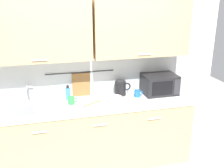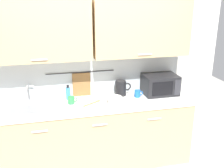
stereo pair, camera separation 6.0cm
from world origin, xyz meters
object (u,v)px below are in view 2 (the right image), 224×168
at_px(wooden_spoon, 94,103).
at_px(electric_kettle, 121,88).
at_px(mug_by_kettle, 138,94).
at_px(microwave, 160,84).
at_px(dish_soap_bottle, 68,93).
at_px(mixing_bowl, 114,99).
at_px(mug_near_sink, 71,100).

bearing_deg(wooden_spoon, electric_kettle, 26.33).
bearing_deg(mug_by_kettle, microwave, 8.11).
bearing_deg(microwave, electric_kettle, 171.69).
relative_size(dish_soap_bottle, mug_by_kettle, 1.63).
height_order(mixing_bowl, wooden_spoon, mixing_bowl).
relative_size(mug_by_kettle, wooden_spoon, 0.48).
xyz_separation_m(mug_by_kettle, wooden_spoon, (-0.60, -0.08, -0.04)).
xyz_separation_m(electric_kettle, mixing_bowl, (-0.15, -0.25, -0.06)).
xyz_separation_m(dish_soap_bottle, mug_by_kettle, (0.91, -0.13, -0.04)).
height_order(microwave, mixing_bowl, microwave).
distance_m(electric_kettle, mixing_bowl, 0.30).
bearing_deg(mug_near_sink, electric_kettle, 12.72).
xyz_separation_m(microwave, electric_kettle, (-0.53, 0.08, -0.03)).
distance_m(dish_soap_bottle, mug_by_kettle, 0.92).
height_order(mug_near_sink, mug_by_kettle, same).
bearing_deg(mixing_bowl, mug_by_kettle, 19.02).
relative_size(electric_kettle, mug_near_sink, 1.89).
distance_m(dish_soap_bottle, mug_near_sink, 0.17).
relative_size(microwave, electric_kettle, 2.03).
distance_m(mug_near_sink, wooden_spoon, 0.29).
bearing_deg(wooden_spoon, microwave, 7.45).
distance_m(electric_kettle, wooden_spoon, 0.46).
bearing_deg(mug_near_sink, dish_soap_bottle, 99.46).
bearing_deg(mug_by_kettle, mug_near_sink, -178.15).
bearing_deg(electric_kettle, wooden_spoon, -153.67).
bearing_deg(mug_by_kettle, electric_kettle, 147.46).
distance_m(dish_soap_bottle, wooden_spoon, 0.38).
distance_m(electric_kettle, mug_near_sink, 0.71).
bearing_deg(microwave, mixing_bowl, -166.19).
bearing_deg(mug_by_kettle, dish_soap_bottle, 171.88).
distance_m(mug_near_sink, mug_by_kettle, 0.88).
height_order(dish_soap_bottle, mixing_bowl, dish_soap_bottle).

